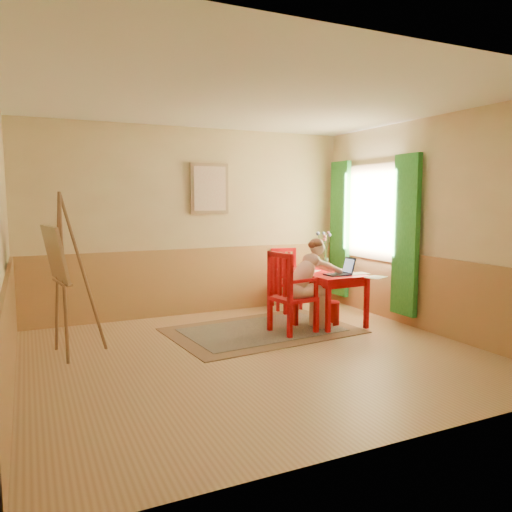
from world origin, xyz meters
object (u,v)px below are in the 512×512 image
table (324,278)px  chair_back (286,278)px  chair_left (290,293)px  laptop (341,271)px  easel (59,260)px  figure (308,280)px

table → chair_back: size_ratio=1.28×
chair_left → laptop: chair_left is taller
chair_back → easel: bearing=-161.8°
chair_back → laptop: 1.42m
chair_back → laptop: laptop is taller
chair_left → easel: easel is taller
chair_left → chair_back: chair_left is taller
figure → laptop: 0.52m
laptop → chair_left: bearing=-179.9°
chair_left → figure: bearing=6.5°
table → figure: figure is taller
table → chair_left: 0.82m
table → chair_back: chair_back is taller
table → chair_left: bearing=-155.7°
chair_back → figure: bearing=-106.7°
chair_left → table: bearing=24.3°
table → chair_left: chair_left is taller
chair_back → laptop: bearing=-85.7°
table → figure: 0.55m
easel → chair_back: bearing=18.2°
figure → laptop: bearing=-3.5°
table → chair_back: bearing=93.0°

